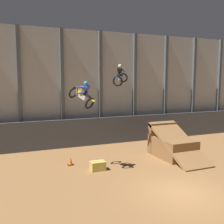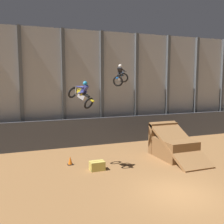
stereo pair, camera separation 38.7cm
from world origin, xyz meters
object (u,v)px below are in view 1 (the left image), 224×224
at_px(dirt_ramp, 172,145).
at_px(hay_bale_trackside, 98,166).
at_px(traffic_cone_near_ramp, 70,161).
at_px(rider_bike_right_air, 120,76).
at_px(rider_bike_left_air, 83,94).

distance_m(dirt_ramp, hay_bale_trackside, 6.04).
bearing_deg(traffic_cone_near_ramp, rider_bike_right_air, 11.81).
bearing_deg(rider_bike_right_air, dirt_ramp, 13.98).
height_order(dirt_ramp, traffic_cone_near_ramp, dirt_ramp).
relative_size(dirt_ramp, rider_bike_left_air, 2.61).
bearing_deg(dirt_ramp, hay_bale_trackside, -172.10).
bearing_deg(traffic_cone_near_ramp, dirt_ramp, -6.27).
distance_m(rider_bike_right_air, hay_bale_trackside, 6.57).
height_order(rider_bike_left_air, rider_bike_right_air, rider_bike_right_air).
height_order(rider_bike_left_air, traffic_cone_near_ramp, rider_bike_left_air).
relative_size(dirt_ramp, hay_bale_trackside, 5.16).
bearing_deg(rider_bike_left_air, rider_bike_right_air, -0.41).
xyz_separation_m(rider_bike_left_air, hay_bale_trackside, (0.84, -0.21, -4.41)).
distance_m(dirt_ramp, rider_bike_left_air, 7.84).
height_order(rider_bike_left_air, hay_bale_trackside, rider_bike_left_air).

